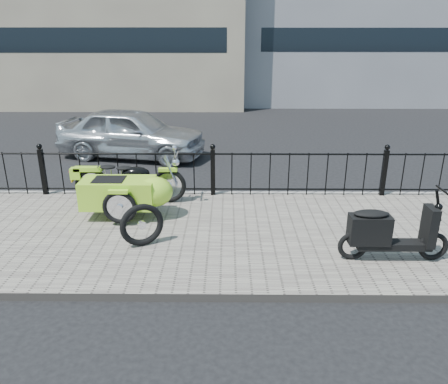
{
  "coord_description": "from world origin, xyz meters",
  "views": [
    {
      "loc": [
        0.3,
        -7.23,
        3.3
      ],
      "look_at": [
        0.24,
        -0.1,
        0.69
      ],
      "focal_mm": 35.0,
      "sensor_mm": 36.0,
      "label": 1
    }
  ],
  "objects_px": {
    "motorcycle_sidecar": "(130,190)",
    "sedan_car": "(132,133)",
    "spare_tire": "(142,225)",
    "scooter": "(387,233)"
  },
  "relations": [
    {
      "from": "scooter",
      "to": "spare_tire",
      "type": "xyz_separation_m",
      "value": [
        -3.67,
        0.42,
        -0.08
      ]
    },
    {
      "from": "spare_tire",
      "to": "scooter",
      "type": "bearing_deg",
      "value": -6.56
    },
    {
      "from": "motorcycle_sidecar",
      "to": "spare_tire",
      "type": "relative_size",
      "value": 3.25
    },
    {
      "from": "sedan_car",
      "to": "motorcycle_sidecar",
      "type": "bearing_deg",
      "value": -156.67
    },
    {
      "from": "spare_tire",
      "to": "motorcycle_sidecar",
      "type": "bearing_deg",
      "value": 109.35
    },
    {
      "from": "motorcycle_sidecar",
      "to": "scooter",
      "type": "distance_m",
      "value": 4.45
    },
    {
      "from": "motorcycle_sidecar",
      "to": "spare_tire",
      "type": "height_order",
      "value": "motorcycle_sidecar"
    },
    {
      "from": "motorcycle_sidecar",
      "to": "sedan_car",
      "type": "xyz_separation_m",
      "value": [
        -0.88,
        4.39,
        0.1
      ]
    },
    {
      "from": "scooter",
      "to": "sedan_car",
      "type": "bearing_deg",
      "value": 129.4
    },
    {
      "from": "motorcycle_sidecar",
      "to": "sedan_car",
      "type": "relative_size",
      "value": 0.56
    }
  ]
}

